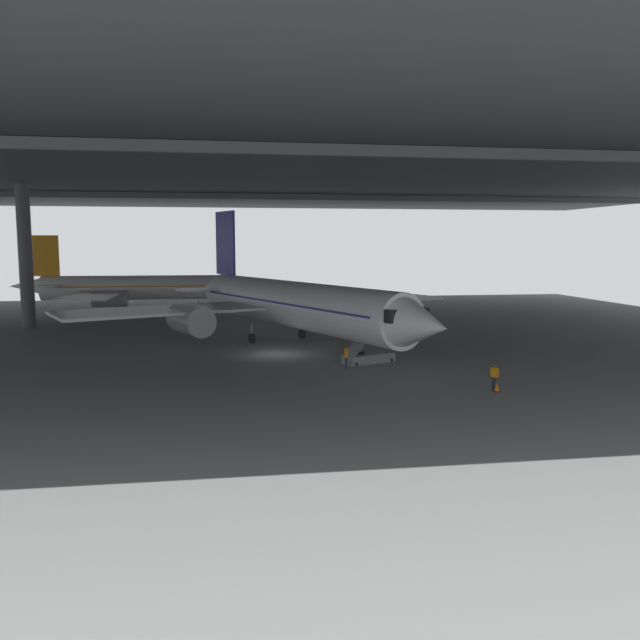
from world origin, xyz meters
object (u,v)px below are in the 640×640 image
object	(u,v)px
boarding_stairs	(369,353)
crew_worker_near_nose	(494,375)
airplane_main	(290,304)
airplane_distant	(132,288)
crew_worker_by_stairs	(346,356)
traffic_cone_orange	(497,387)

from	to	relation	value
boarding_stairs	crew_worker_near_nose	distance (m)	11.57
boarding_stairs	crew_worker_near_nose	world-z (taller)	boarding_stairs
airplane_main	airplane_distant	world-z (taller)	airplane_main
crew_worker_by_stairs	airplane_distant	world-z (taller)	airplane_distant
crew_worker_near_nose	traffic_cone_orange	bearing A→B (deg)	-90.56
traffic_cone_orange	crew_worker_by_stairs	bearing A→B (deg)	132.60
airplane_main	crew_worker_by_stairs	distance (m)	12.64
boarding_stairs	airplane_distant	size ratio (longest dim) A/B	0.16
boarding_stairs	traffic_cone_orange	xyz separation A→B (m)	(5.47, -10.56, -0.46)
airplane_distant	traffic_cone_orange	size ratio (longest dim) A/B	51.84
boarding_stairs	crew_worker_near_nose	size ratio (longest dim) A/B	2.95
airplane_main	crew_worker_by_stairs	bearing A→B (deg)	-77.03
traffic_cone_orange	airplane_distant	bearing A→B (deg)	118.92
traffic_cone_orange	boarding_stairs	bearing A→B (deg)	117.41
crew_worker_near_nose	airplane_distant	size ratio (longest dim) A/B	0.05
crew_worker_by_stairs	traffic_cone_orange	xyz separation A→B (m)	(7.67, -8.34, -0.69)
crew_worker_by_stairs	airplane_distant	size ratio (longest dim) A/B	0.05
boarding_stairs	traffic_cone_orange	bearing A→B (deg)	-62.59
airplane_main	crew_worker_near_nose	xyz separation A→B (m)	(10.45, -20.02, -2.68)
airplane_main	airplane_distant	size ratio (longest dim) A/B	1.22
crew_worker_by_stairs	airplane_distant	xyz separation A→B (m)	(-20.36, 42.40, 2.20)
boarding_stairs	airplane_distant	xyz separation A→B (m)	(-22.56, 40.19, 2.43)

